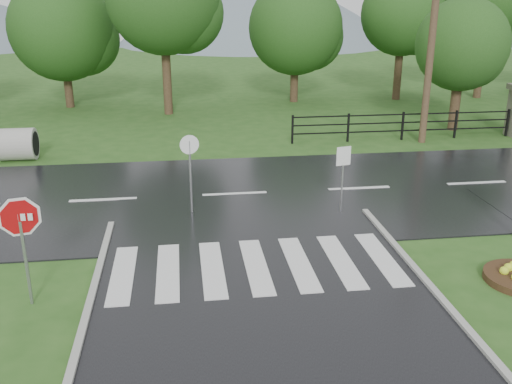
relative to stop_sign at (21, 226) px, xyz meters
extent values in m
cube|color=black|center=(4.73, 5.94, -1.71)|extent=(90.00, 8.00, 0.04)
cube|color=silver|center=(1.73, 0.94, -1.65)|extent=(0.50, 2.80, 0.02)
cube|color=silver|center=(2.73, 0.94, -1.65)|extent=(0.50, 2.80, 0.02)
cube|color=silver|center=(3.73, 0.94, -1.65)|extent=(0.50, 2.80, 0.02)
cube|color=silver|center=(4.73, 0.94, -1.65)|extent=(0.50, 2.80, 0.02)
cube|color=silver|center=(5.73, 0.94, -1.65)|extent=(0.50, 2.80, 0.02)
cube|color=silver|center=(6.73, 0.94, -1.65)|extent=(0.50, 2.80, 0.02)
cube|color=silver|center=(7.73, 0.94, -1.65)|extent=(0.50, 2.80, 0.02)
cube|color=black|center=(12.48, 11.94, -1.31)|extent=(9.50, 0.05, 0.05)
cube|color=black|center=(12.48, 11.94, -0.96)|extent=(9.50, 0.05, 0.05)
cube|color=black|center=(12.48, 11.94, -0.61)|extent=(9.50, 0.05, 0.05)
cube|color=black|center=(7.73, 11.94, -1.11)|extent=(0.08, 0.08, 1.20)
cube|color=black|center=(17.23, 11.94, -1.11)|extent=(0.08, 0.08, 1.20)
sphere|color=slate|center=(12.73, 60.94, -18.99)|extent=(48.00, 48.00, 48.00)
sphere|color=slate|center=(40.73, 60.94, -14.67)|extent=(36.00, 36.00, 36.00)
cylinder|color=#9E9B93|center=(-2.91, 10.94, -1.11)|extent=(1.30, 1.20, 1.20)
cube|color=#939399|center=(0.00, 0.00, -0.81)|extent=(0.05, 0.05, 1.81)
cylinder|color=white|center=(0.00, 0.01, 0.18)|extent=(1.06, 0.27, 1.09)
cylinder|color=#A60B0E|center=(0.00, 0.00, 0.18)|extent=(0.92, 0.25, 0.94)
cube|color=#939399|center=(7.59, 4.04, -0.79)|extent=(0.04, 0.04, 1.84)
cube|color=white|center=(7.59, 4.02, -0.02)|extent=(0.43, 0.12, 0.53)
cylinder|color=#939399|center=(3.37, 4.53, -0.64)|extent=(0.06, 0.06, 2.15)
cylinder|color=white|center=(3.37, 4.51, 0.33)|extent=(0.53, 0.13, 0.54)
cylinder|color=#473523|center=(13.18, 11.44, 2.62)|extent=(0.29, 0.29, 8.67)
cylinder|color=#3D2B1C|center=(15.49, 13.44, -0.13)|extent=(0.49, 0.49, 3.16)
sphere|color=#1C4515|center=(15.49, 13.44, 2.08)|extent=(4.02, 4.02, 4.02)
camera|label=1|loc=(3.17, -10.70, 4.31)|focal=40.00mm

